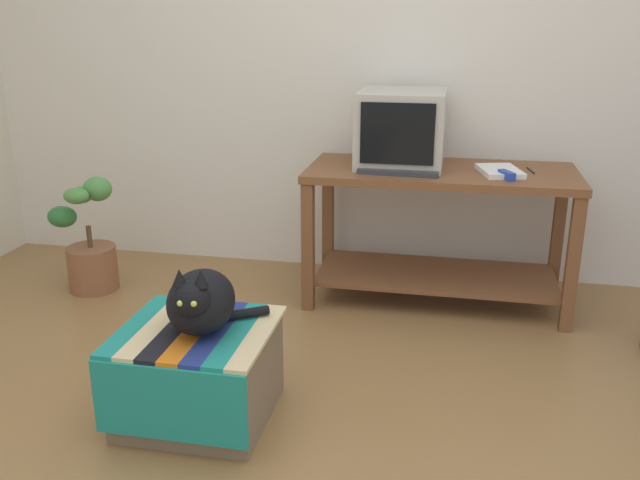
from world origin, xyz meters
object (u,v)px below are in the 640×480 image
object	(u,v)px
keyboard	(399,171)
book	(500,171)
potted_plant	(90,245)
stapler	(507,175)
ottoman_with_blanket	(198,373)
cat	(201,301)
tv_monitor	(402,129)
desk	(439,212)

from	to	relation	value
keyboard	book	bearing A→B (deg)	14.29
potted_plant	stapler	distance (m)	2.27
keyboard	ottoman_with_blanket	bearing A→B (deg)	-114.25
book	cat	xyz separation A→B (m)	(-1.10, -1.30, -0.25)
keyboard	cat	size ratio (longest dim) A/B	1.04
book	potted_plant	size ratio (longest dim) A/B	0.42
tv_monitor	ottoman_with_blanket	size ratio (longest dim) A/B	0.89
desk	ottoman_with_blanket	bearing A→B (deg)	-122.17
desk	book	size ratio (longest dim) A/B	5.01
cat	stapler	bearing A→B (deg)	39.27
keyboard	stapler	distance (m)	0.52
potted_plant	keyboard	bearing A→B (deg)	3.74
tv_monitor	potted_plant	world-z (taller)	tv_monitor
ottoman_with_blanket	stapler	world-z (taller)	stapler
tv_monitor	ottoman_with_blanket	xyz separation A→B (m)	(-0.62, -1.41, -0.73)
desk	cat	world-z (taller)	desk
ottoman_with_blanket	potted_plant	world-z (taller)	potted_plant
ottoman_with_blanket	potted_plant	distance (m)	1.52
keyboard	book	world-z (taller)	book
keyboard	stapler	size ratio (longest dim) A/B	3.64
keyboard	potted_plant	distance (m)	1.76
cat	potted_plant	size ratio (longest dim) A/B	0.59
cat	tv_monitor	bearing A→B (deg)	60.35
desk	keyboard	xyz separation A→B (m)	(-0.21, -0.14, 0.24)
desk	tv_monitor	world-z (taller)	tv_monitor
desk	book	distance (m)	0.38
ottoman_with_blanket	cat	xyz separation A→B (m)	(0.03, -0.01, 0.30)
keyboard	stapler	bearing A→B (deg)	0.73
desk	ottoman_with_blanket	size ratio (longest dim) A/B	2.45
desk	tv_monitor	size ratio (longest dim) A/B	2.74
keyboard	ottoman_with_blanket	world-z (taller)	keyboard
ottoman_with_blanket	stapler	bearing A→B (deg)	45.37
desk	potted_plant	bearing A→B (deg)	-172.46
desk	potted_plant	size ratio (longest dim) A/B	2.09
keyboard	tv_monitor	bearing A→B (deg)	96.63
desk	keyboard	distance (m)	0.35
book	ottoman_with_blanket	world-z (taller)	book
ottoman_with_blanket	desk	bearing A→B (deg)	57.83
tv_monitor	keyboard	bearing A→B (deg)	-86.98
ottoman_with_blanket	potted_plant	xyz separation A→B (m)	(-1.06, 1.09, 0.08)
ottoman_with_blanket	cat	bearing A→B (deg)	-18.94
tv_monitor	keyboard	distance (m)	0.28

